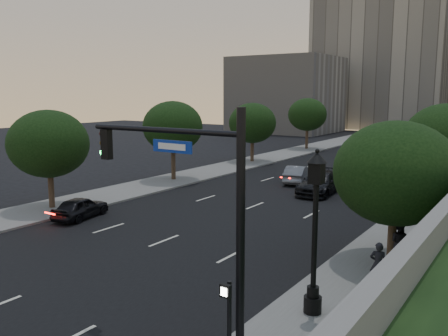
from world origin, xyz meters
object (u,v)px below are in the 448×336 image
Objects in this scene: sedan_near_right at (321,183)px; pedestrian_c at (424,212)px; pedestrian_a at (378,264)px; sedan_mid_left at (297,174)px; sedan_far_right at (418,161)px; pedestrian_b at (399,242)px; street_lamp at (315,240)px; sedan_near_left at (80,208)px; traffic_signal_mast at (207,227)px; sedan_far_left at (374,143)px.

pedestrian_c reaches higher than sedan_near_right.
sedan_mid_left is at bearing -70.00° from pedestrian_a.
sedan_near_right is at bearing -73.80° from pedestrian_a.
sedan_far_right is (6.69, 13.21, 0.05)m from sedan_mid_left.
pedestrian_c is (-0.29, 9.47, -0.04)m from pedestrian_a.
pedestrian_b is at bearing 60.35° from pedestrian_c.
sedan_mid_left is at bearing -108.64° from sedan_far_right.
pedestrian_c is at bearing 86.30° from street_lamp.
sedan_near_left is 19.48m from pedestrian_c.
street_lamp is 6.72m from pedestrian_b.
sedan_near_right is 9.97m from pedestrian_c.
sedan_near_right is at bearing 123.42° from sedan_mid_left.
traffic_signal_mast is at bearing 94.66° from sedan_mid_left.
sedan_near_right is 3.09× the size of pedestrian_b.
pedestrian_a is at bearing 98.68° from pedestrian_b.
traffic_signal_mast reaches higher than street_lamp.
street_lamp is 34.86m from sedan_far_right.
sedan_near_left is 0.69× the size of sedan_near_right.
pedestrian_c is at bearing -164.56° from sedan_near_left.
sedan_mid_left is at bearing -68.61° from pedestrian_c.
sedan_near_right is 3.48× the size of pedestrian_c.
sedan_near_right reaches higher than sedan_far_left.
pedestrian_b is at bearing 105.82° from sedan_far_left.
pedestrian_c is (8.27, -5.57, 0.14)m from sedan_near_right.
street_lamp is 3.32× the size of pedestrian_a.
traffic_signal_mast reaches higher than sedan_near_left.
street_lamp is at bearing 101.37° from sedan_mid_left.
pedestrian_b is at bearing -71.39° from sedan_far_right.
sedan_far_right is (-4.02, 34.57, -1.85)m from street_lamp.
pedestrian_b reaches higher than sedan_far_left.
sedan_far_right is at bearing -94.05° from pedestrian_a.
sedan_near_right reaches higher than sedan_near_left.
sedan_near_left is 0.77× the size of sedan_far_left.
traffic_signal_mast reaches higher than pedestrian_b.
pedestrian_b is at bearing 113.19° from sedan_mid_left.
pedestrian_c is (4.85, -21.66, 0.17)m from sedan_far_right.
traffic_signal_mast is at bearing 83.53° from pedestrian_b.
pedestrian_b is 6.49m from pedestrian_c.
sedan_near_right is (-7.43, 18.48, -1.82)m from street_lamp.
pedestrian_c is (13.82, -37.31, 0.25)m from sedan_far_left.
street_lamp reaches higher than sedan_far_left.
traffic_signal_mast is 55.13m from sedan_far_left.
sedan_far_right is at bearing 93.55° from traffic_signal_mast.
street_lamp reaches higher than sedan_near_left.
pedestrian_c is (17.29, 8.96, 0.29)m from sedan_near_left.
sedan_near_right is (-5.78, 22.13, -2.86)m from traffic_signal_mast.
traffic_signal_mast is at bearing 55.17° from pedestrian_a.
traffic_signal_mast is at bearing -114.29° from street_lamp.
sedan_near_left is 17.78m from pedestrian_b.
traffic_signal_mast is 1.52× the size of sedan_far_right.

